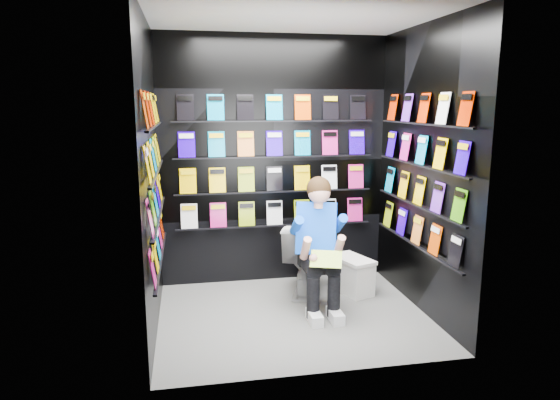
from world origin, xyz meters
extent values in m
plane|color=#5F5F5D|center=(0.00, 0.00, 0.00)|extent=(2.40, 2.40, 0.00)
plane|color=white|center=(0.00, 0.00, 2.60)|extent=(2.40, 2.40, 0.00)
cube|color=black|center=(0.00, 1.00, 1.30)|extent=(2.40, 0.04, 2.60)
cube|color=black|center=(0.00, -1.00, 1.30)|extent=(2.40, 0.04, 2.60)
cube|color=black|center=(-1.20, 0.00, 1.30)|extent=(0.04, 2.00, 2.60)
cube|color=black|center=(1.20, 0.00, 1.30)|extent=(0.04, 2.00, 2.60)
imported|color=silver|center=(0.25, 0.55, 0.37)|extent=(0.64, 0.85, 0.73)
cube|color=white|center=(0.71, 0.46, 0.17)|extent=(0.38, 0.50, 0.33)
cube|color=white|center=(0.71, 0.46, 0.35)|extent=(0.41, 0.53, 0.03)
cube|color=#1F9F1B|center=(0.25, -0.18, 0.58)|extent=(0.31, 0.24, 0.11)
camera|label=1|loc=(-0.90, -4.16, 1.90)|focal=32.00mm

